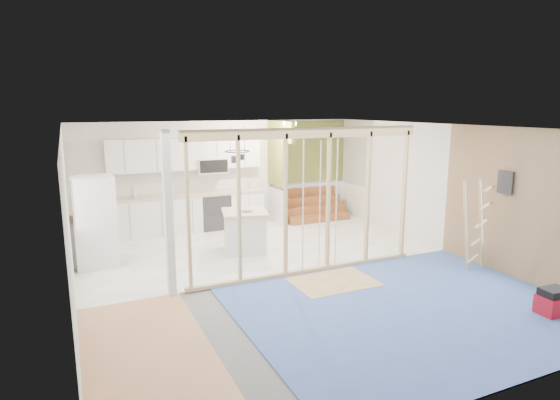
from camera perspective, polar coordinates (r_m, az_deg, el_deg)
name	(u,v)px	position (r m, az deg, el deg)	size (l,w,h in m)	color
room	(292,204)	(8.01, 1.46, -0.47)	(7.01, 8.01, 2.61)	slate
floor_overlays	(294,273)	(8.45, 1.69, -8.94)	(7.00, 8.00, 0.03)	white
stud_frame	(280,189)	(7.87, 0.06, 1.37)	(4.66, 0.14, 2.60)	tan
base_cabinets	(162,218)	(10.85, -14.18, -2.18)	(4.45, 2.24, 0.93)	white
upper_cabinets	(189,155)	(11.22, -11.07, 5.41)	(3.60, 0.41, 0.85)	white
green_partition	(301,184)	(12.19, 2.55, 1.91)	(2.25, 1.51, 2.60)	olive
pot_rack	(237,154)	(9.52, -5.21, 5.61)	(0.52, 0.52, 0.72)	black
sheathing_panel	(537,208)	(8.72, 28.80, -0.91)	(0.02, 4.00, 2.60)	#A6795A
electrical_panel	(505,182)	(8.99, 25.78, 1.96)	(0.04, 0.30, 0.40)	#323237
ceiling_light	(290,124)	(11.16, 1.20, 9.29)	(0.32, 0.32, 0.08)	#FFEABF
fridge	(96,222)	(9.28, -21.56, -2.49)	(0.74, 0.71, 1.70)	white
island	(245,232)	(9.60, -4.31, -3.87)	(1.06, 1.06, 0.86)	silver
bowl	(247,210)	(9.45, -4.01, -1.22)	(0.24, 0.24, 0.06)	white
soap_bottle_a	(134,191)	(10.90, -17.40, 1.05)	(0.12, 0.12, 0.32)	silver
soap_bottle_b	(251,184)	(11.76, -3.60, 2.01)	(0.10, 0.10, 0.22)	silver
toolbox	(553,302)	(7.88, 30.34, -10.71)	(0.43, 0.34, 0.40)	maroon
ladder	(476,225)	(9.05, 22.73, -2.86)	(0.89, 0.14, 1.67)	tan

